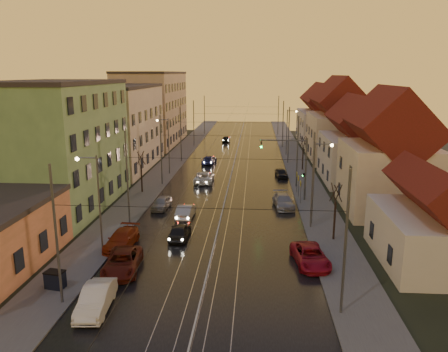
% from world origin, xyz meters
% --- Properties ---
extents(ground, '(160.00, 160.00, 0.00)m').
position_xyz_m(ground, '(0.00, 0.00, 0.00)').
color(ground, black).
rests_on(ground, ground).
extents(road, '(16.00, 120.00, 0.04)m').
position_xyz_m(road, '(0.00, 40.00, 0.02)').
color(road, black).
rests_on(road, ground).
extents(sidewalk_left, '(4.00, 120.00, 0.15)m').
position_xyz_m(sidewalk_left, '(-10.00, 40.00, 0.07)').
color(sidewalk_left, '#4C4C4C').
rests_on(sidewalk_left, ground).
extents(sidewalk_right, '(4.00, 120.00, 0.15)m').
position_xyz_m(sidewalk_right, '(10.00, 40.00, 0.07)').
color(sidewalk_right, '#4C4C4C').
rests_on(sidewalk_right, ground).
extents(tram_rail_0, '(0.06, 120.00, 0.03)m').
position_xyz_m(tram_rail_0, '(-2.20, 40.00, 0.06)').
color(tram_rail_0, gray).
rests_on(tram_rail_0, road).
extents(tram_rail_1, '(0.06, 120.00, 0.03)m').
position_xyz_m(tram_rail_1, '(-0.77, 40.00, 0.06)').
color(tram_rail_1, gray).
rests_on(tram_rail_1, road).
extents(tram_rail_2, '(0.06, 120.00, 0.03)m').
position_xyz_m(tram_rail_2, '(0.77, 40.00, 0.06)').
color(tram_rail_2, gray).
rests_on(tram_rail_2, road).
extents(tram_rail_3, '(0.06, 120.00, 0.03)m').
position_xyz_m(tram_rail_3, '(2.20, 40.00, 0.06)').
color(tram_rail_3, gray).
rests_on(tram_rail_3, road).
extents(apartment_left_1, '(10.00, 18.00, 13.00)m').
position_xyz_m(apartment_left_1, '(-17.50, 14.00, 6.50)').
color(apartment_left_1, '#5D8655').
rests_on(apartment_left_1, ground).
extents(apartment_left_2, '(10.00, 20.00, 12.00)m').
position_xyz_m(apartment_left_2, '(-17.50, 34.00, 6.00)').
color(apartment_left_2, '#B8A68E').
rests_on(apartment_left_2, ground).
extents(apartment_left_3, '(10.00, 24.00, 14.00)m').
position_xyz_m(apartment_left_3, '(-17.50, 58.00, 7.00)').
color(apartment_left_3, tan).
rests_on(apartment_left_3, ground).
extents(house_right_0, '(8.16, 10.20, 5.80)m').
position_xyz_m(house_right_0, '(17.00, 2.00, 2.92)').
color(house_right_0, beige).
rests_on(house_right_0, ground).
extents(house_right_1, '(8.67, 10.20, 10.80)m').
position_xyz_m(house_right_1, '(17.00, 15.00, 5.45)').
color(house_right_1, beige).
rests_on(house_right_1, ground).
extents(house_right_2, '(9.18, 12.24, 9.20)m').
position_xyz_m(house_right_2, '(17.00, 28.00, 4.64)').
color(house_right_2, beige).
rests_on(house_right_2, ground).
extents(house_right_3, '(9.18, 14.28, 11.50)m').
position_xyz_m(house_right_3, '(17.00, 43.00, 5.80)').
color(house_right_3, beige).
rests_on(house_right_3, ground).
extents(house_right_4, '(9.18, 16.32, 10.00)m').
position_xyz_m(house_right_4, '(17.00, 61.00, 5.05)').
color(house_right_4, beige).
rests_on(house_right_4, ground).
extents(catenary_pole_l_0, '(0.16, 0.16, 9.00)m').
position_xyz_m(catenary_pole_l_0, '(-8.60, -6.00, 4.50)').
color(catenary_pole_l_0, '#595B60').
rests_on(catenary_pole_l_0, ground).
extents(catenary_pole_r_0, '(0.16, 0.16, 9.00)m').
position_xyz_m(catenary_pole_r_0, '(8.60, -6.00, 4.50)').
color(catenary_pole_r_0, '#595B60').
rests_on(catenary_pole_r_0, ground).
extents(catenary_pole_l_1, '(0.16, 0.16, 9.00)m').
position_xyz_m(catenary_pole_l_1, '(-8.60, 9.00, 4.50)').
color(catenary_pole_l_1, '#595B60').
rests_on(catenary_pole_l_1, ground).
extents(catenary_pole_r_1, '(0.16, 0.16, 9.00)m').
position_xyz_m(catenary_pole_r_1, '(8.60, 9.00, 4.50)').
color(catenary_pole_r_1, '#595B60').
rests_on(catenary_pole_r_1, ground).
extents(catenary_pole_l_2, '(0.16, 0.16, 9.00)m').
position_xyz_m(catenary_pole_l_2, '(-8.60, 24.00, 4.50)').
color(catenary_pole_l_2, '#595B60').
rests_on(catenary_pole_l_2, ground).
extents(catenary_pole_r_2, '(0.16, 0.16, 9.00)m').
position_xyz_m(catenary_pole_r_2, '(8.60, 24.00, 4.50)').
color(catenary_pole_r_2, '#595B60').
rests_on(catenary_pole_r_2, ground).
extents(catenary_pole_l_3, '(0.16, 0.16, 9.00)m').
position_xyz_m(catenary_pole_l_3, '(-8.60, 39.00, 4.50)').
color(catenary_pole_l_3, '#595B60').
rests_on(catenary_pole_l_3, ground).
extents(catenary_pole_r_3, '(0.16, 0.16, 9.00)m').
position_xyz_m(catenary_pole_r_3, '(8.60, 39.00, 4.50)').
color(catenary_pole_r_3, '#595B60').
rests_on(catenary_pole_r_3, ground).
extents(catenary_pole_l_4, '(0.16, 0.16, 9.00)m').
position_xyz_m(catenary_pole_l_4, '(-8.60, 54.00, 4.50)').
color(catenary_pole_l_4, '#595B60').
rests_on(catenary_pole_l_4, ground).
extents(catenary_pole_r_4, '(0.16, 0.16, 9.00)m').
position_xyz_m(catenary_pole_r_4, '(8.60, 54.00, 4.50)').
color(catenary_pole_r_4, '#595B60').
rests_on(catenary_pole_r_4, ground).
extents(catenary_pole_l_5, '(0.16, 0.16, 9.00)m').
position_xyz_m(catenary_pole_l_5, '(-8.60, 72.00, 4.50)').
color(catenary_pole_l_5, '#595B60').
rests_on(catenary_pole_l_5, ground).
extents(catenary_pole_r_5, '(0.16, 0.16, 9.00)m').
position_xyz_m(catenary_pole_r_5, '(8.60, 72.00, 4.50)').
color(catenary_pole_r_5, '#595B60').
rests_on(catenary_pole_r_5, ground).
extents(street_lamp_0, '(1.75, 0.32, 8.00)m').
position_xyz_m(street_lamp_0, '(-9.10, 2.00, 4.89)').
color(street_lamp_0, '#595B60').
rests_on(street_lamp_0, ground).
extents(street_lamp_1, '(1.75, 0.32, 8.00)m').
position_xyz_m(street_lamp_1, '(9.10, 10.00, 4.89)').
color(street_lamp_1, '#595B60').
rests_on(street_lamp_1, ground).
extents(street_lamp_2, '(1.75, 0.32, 8.00)m').
position_xyz_m(street_lamp_2, '(-9.10, 30.00, 4.89)').
color(street_lamp_2, '#595B60').
rests_on(street_lamp_2, ground).
extents(street_lamp_3, '(1.75, 0.32, 8.00)m').
position_xyz_m(street_lamp_3, '(9.10, 46.00, 4.89)').
color(street_lamp_3, '#595B60').
rests_on(street_lamp_3, ground).
extents(traffic_light_mast, '(5.30, 0.32, 7.20)m').
position_xyz_m(traffic_light_mast, '(7.99, 18.00, 4.60)').
color(traffic_light_mast, '#595B60').
rests_on(traffic_light_mast, ground).
extents(bare_tree_0, '(1.09, 1.09, 5.11)m').
position_xyz_m(bare_tree_0, '(-10.20, 20.00, 2.49)').
color(bare_tree_0, black).
rests_on(bare_tree_0, ground).
extents(bare_tree_1, '(1.09, 1.09, 5.11)m').
position_xyz_m(bare_tree_1, '(10.20, 6.00, 2.49)').
color(bare_tree_1, black).
rests_on(bare_tree_1, ground).
extents(bare_tree_2, '(1.09, 1.09, 5.11)m').
position_xyz_m(bare_tree_2, '(10.40, 34.00, 2.49)').
color(bare_tree_2, black).
rests_on(bare_tree_2, ground).
extents(driving_car_0, '(1.64, 4.06, 1.38)m').
position_xyz_m(driving_car_0, '(-3.14, 5.56, 0.69)').
color(driving_car_0, black).
rests_on(driving_car_0, ground).
extents(driving_car_1, '(1.57, 4.31, 1.41)m').
position_xyz_m(driving_car_1, '(-3.48, 11.10, 0.71)').
color(driving_car_1, '#AEAEB3').
rests_on(driving_car_1, ground).
extents(driving_car_2, '(2.49, 5.24, 1.44)m').
position_xyz_m(driving_car_2, '(-3.31, 25.66, 0.72)').
color(driving_car_2, silver).
rests_on(driving_car_2, ground).
extents(driving_car_3, '(2.31, 4.74, 1.33)m').
position_xyz_m(driving_car_3, '(-3.95, 37.86, 0.66)').
color(driving_car_3, navy).
rests_on(driving_car_3, ground).
extents(driving_car_4, '(1.69, 3.96, 1.33)m').
position_xyz_m(driving_car_4, '(-2.71, 60.35, 0.67)').
color(driving_car_4, black).
rests_on(driving_car_4, ground).
extents(parked_left_0, '(1.94, 4.67, 1.50)m').
position_xyz_m(parked_left_0, '(-6.20, -6.55, 0.75)').
color(parked_left_0, silver).
rests_on(parked_left_0, ground).
extents(parked_left_1, '(2.93, 5.43, 1.45)m').
position_xyz_m(parked_left_1, '(-6.20, -1.16, 0.72)').
color(parked_left_1, '#57170F').
rests_on(parked_left_1, ground).
extents(parked_left_2, '(2.21, 4.91, 1.40)m').
position_xyz_m(parked_left_2, '(-7.60, 3.25, 0.70)').
color(parked_left_2, maroon).
rests_on(parked_left_2, ground).
extents(parked_left_3, '(1.88, 3.95, 1.30)m').
position_xyz_m(parked_left_3, '(-6.52, 13.91, 0.65)').
color(parked_left_3, '#95969B').
rests_on(parked_left_3, ground).
extents(parked_right_0, '(2.93, 5.23, 1.38)m').
position_xyz_m(parked_right_0, '(7.60, 0.98, 0.69)').
color(parked_right_0, maroon).
rests_on(parked_right_0, ground).
extents(parked_right_1, '(2.44, 4.96, 1.39)m').
position_xyz_m(parked_right_1, '(6.47, 15.41, 0.69)').
color(parked_right_1, '#9E9EA3').
rests_on(parked_right_1, ground).
extents(parked_right_2, '(1.87, 3.75, 1.23)m').
position_xyz_m(parked_right_2, '(7.02, 29.23, 0.61)').
color(parked_right_2, black).
rests_on(parked_right_2, ground).
extents(dumpster, '(1.32, 1.00, 1.10)m').
position_xyz_m(dumpster, '(-9.83, -4.23, 0.70)').
color(dumpster, black).
rests_on(dumpster, sidewalk_left).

